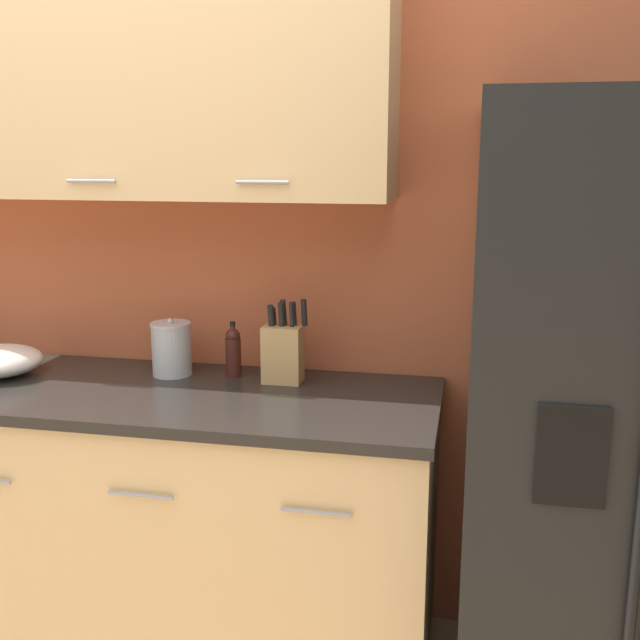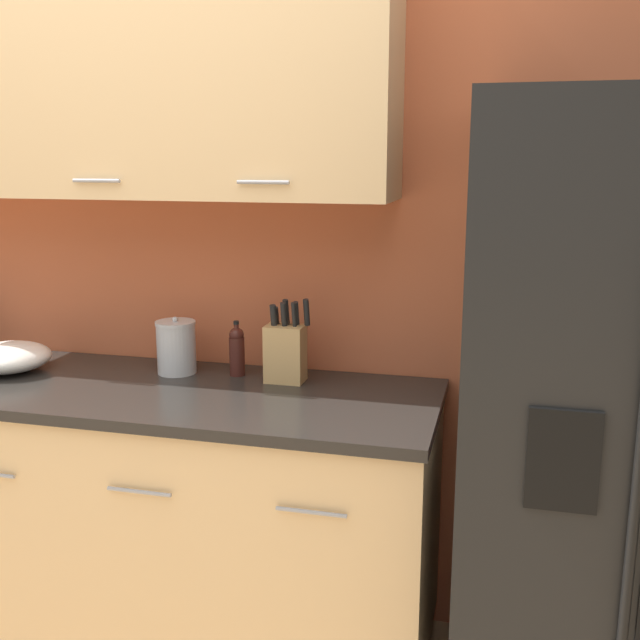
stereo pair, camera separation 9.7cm
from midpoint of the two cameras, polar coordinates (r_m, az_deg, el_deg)
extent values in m
cube|color=#BC5B38|center=(2.77, -10.84, 4.79)|extent=(10.00, 0.05, 2.60)
cube|color=#E0B77F|center=(2.62, -14.17, 19.20)|extent=(1.82, 0.32, 0.92)
cylinder|color=#99999E|center=(2.45, -15.58, 10.19)|extent=(0.16, 0.01, 0.01)
cylinder|color=#99999E|center=(2.23, -3.11, 10.44)|extent=(0.16, 0.01, 0.01)
cube|color=black|center=(2.97, -13.22, -20.78)|extent=(2.11, 0.54, 0.09)
cube|color=#E0B77F|center=(2.73, -14.08, -13.36)|extent=(2.15, 0.62, 0.80)
cube|color=black|center=(2.57, -14.70, -5.05)|extent=(2.17, 0.64, 0.03)
cylinder|color=#99999E|center=(2.27, -12.41, -12.67)|extent=(0.20, 0.01, 0.01)
cylinder|color=#99999E|center=(2.10, 0.68, -14.45)|extent=(0.20, 0.01, 0.01)
cube|color=black|center=(2.23, 23.42, -8.49)|extent=(0.85, 0.79, 1.81)
cylinder|color=black|center=(1.81, 24.58, -10.39)|extent=(0.02, 0.02, 0.99)
cube|color=black|center=(1.80, 19.52, -10.11)|extent=(0.16, 0.01, 0.24)
cube|color=tan|center=(2.47, -1.54, -2.58)|extent=(0.13, 0.09, 0.19)
cylinder|color=black|center=(2.46, -2.25, 0.34)|extent=(0.02, 0.03, 0.06)
cylinder|color=black|center=(2.44, -2.43, 0.36)|extent=(0.02, 0.03, 0.07)
cylinder|color=black|center=(2.45, -1.47, 0.61)|extent=(0.02, 0.04, 0.09)
cylinder|color=black|center=(2.43, -1.65, 0.43)|extent=(0.02, 0.03, 0.08)
cylinder|color=black|center=(2.44, -0.69, 0.51)|extent=(0.02, 0.03, 0.08)
cylinder|color=black|center=(2.42, -0.85, 0.42)|extent=(0.01, 0.03, 0.08)
cylinder|color=black|center=(2.43, 0.10, 0.58)|extent=(0.02, 0.04, 0.09)
cylinder|color=#3D1914|center=(2.56, -5.27, -2.78)|extent=(0.05, 0.05, 0.13)
sphere|color=#3D1914|center=(2.54, -5.30, -1.13)|extent=(0.05, 0.05, 0.05)
cylinder|color=#3D1914|center=(2.54, -5.31, -0.83)|extent=(0.02, 0.02, 0.05)
cylinder|color=black|center=(2.53, -5.32, -0.21)|extent=(0.02, 0.02, 0.01)
cylinder|color=#B7B7BA|center=(2.61, -9.85, -2.18)|extent=(0.13, 0.13, 0.17)
cylinder|color=#B7B7BA|center=(2.59, -9.93, -0.23)|extent=(0.14, 0.14, 0.01)
sphere|color=#B7B7BA|center=(2.59, -9.94, 0.03)|extent=(0.02, 0.02, 0.02)
ellipsoid|color=white|center=(2.80, -21.77, -2.65)|extent=(0.29, 0.29, 0.10)
camera|label=1|loc=(0.05, -88.77, 0.27)|focal=42.00mm
camera|label=2|loc=(0.05, 91.23, -0.27)|focal=42.00mm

